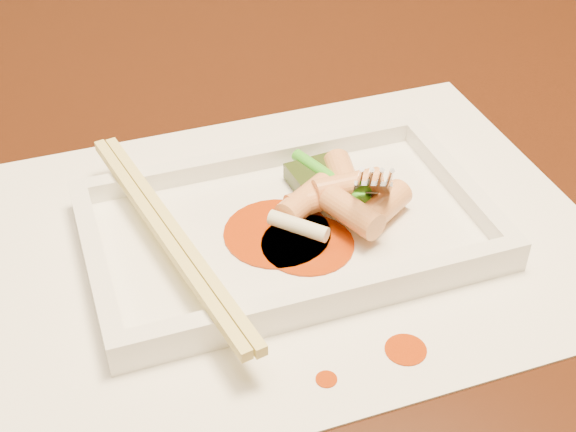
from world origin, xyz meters
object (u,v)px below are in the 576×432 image
object	(u,v)px
table	(252,291)
chopstick_a	(162,234)
placemat	(288,238)
plate_base	(288,233)
fork	(383,98)

from	to	relation	value
table	chopstick_a	size ratio (longest dim) A/B	6.15
table	placemat	xyz separation A→B (m)	(0.01, -0.06, 0.10)
plate_base	placemat	bearing A→B (deg)	135.00
table	plate_base	world-z (taller)	plate_base
table	placemat	bearing A→B (deg)	-81.87
placemat	chopstick_a	world-z (taller)	chopstick_a
chopstick_a	fork	size ratio (longest dim) A/B	1.63
placemat	chopstick_a	distance (m)	0.09
placemat	plate_base	size ratio (longest dim) A/B	1.54
placemat	plate_base	distance (m)	0.00
table	placemat	distance (m)	0.12
plate_base	chopstick_a	bearing A→B (deg)	180.00
chopstick_a	plate_base	bearing A→B (deg)	0.00
chopstick_a	fork	xyz separation A→B (m)	(0.15, 0.02, 0.06)
plate_base	chopstick_a	size ratio (longest dim) A/B	1.14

